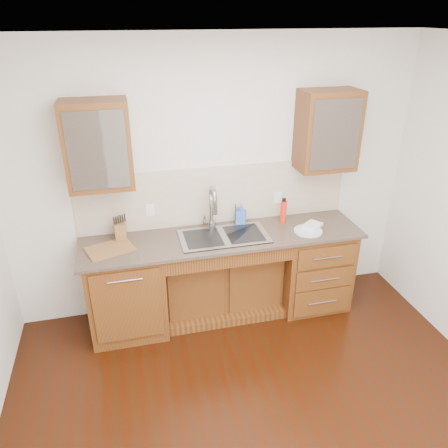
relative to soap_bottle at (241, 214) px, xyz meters
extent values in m
cube|color=black|center=(-0.24, -1.65, -1.06)|extent=(4.00, 3.50, 0.10)
cube|color=white|center=(-0.24, -1.65, 1.74)|extent=(4.00, 3.50, 0.10)
cube|color=silver|center=(-0.24, 0.15, 0.34)|extent=(4.00, 0.10, 2.70)
cube|color=#593014|center=(-1.19, -0.21, -0.57)|extent=(0.70, 0.62, 0.88)
cube|color=#593014|center=(-0.24, -0.12, -0.66)|extent=(1.20, 0.44, 0.70)
cube|color=#593014|center=(0.71, -0.21, -0.57)|extent=(0.70, 0.62, 0.88)
cube|color=#84705B|center=(-0.24, -0.23, -0.12)|extent=(2.70, 0.65, 0.03)
cube|color=beige|center=(-0.24, 0.09, 0.19)|extent=(2.70, 0.02, 0.59)
cube|color=#9E9EA5|center=(-0.24, -0.24, -0.19)|extent=(0.84, 0.46, 0.19)
cylinder|color=#999993|center=(-0.31, -0.01, 0.10)|extent=(0.04, 0.04, 0.40)
cylinder|color=#999993|center=(-0.06, 0.00, 0.02)|extent=(0.02, 0.02, 0.24)
cube|color=#593014|center=(-1.29, -0.07, 0.81)|extent=(0.55, 0.34, 0.75)
cube|color=#593014|center=(0.81, -0.07, 0.81)|extent=(0.55, 0.34, 0.75)
cube|color=white|center=(-0.89, 0.07, 0.11)|extent=(0.08, 0.01, 0.12)
cube|color=white|center=(0.41, 0.07, 0.11)|extent=(0.08, 0.01, 0.12)
imported|color=blue|center=(0.00, 0.00, 0.00)|extent=(0.12, 0.12, 0.21)
cylinder|color=red|center=(0.42, -0.08, 0.01)|extent=(0.08, 0.08, 0.23)
cylinder|color=silver|center=(0.58, -0.33, -0.10)|extent=(0.34, 0.34, 0.02)
cube|color=silver|center=(0.65, -0.28, -0.07)|extent=(0.24, 0.23, 0.03)
cube|color=#A56A2F|center=(-1.18, -0.05, -0.01)|extent=(0.10, 0.17, 0.18)
cube|color=#936946|center=(-1.29, -0.25, -0.09)|extent=(0.47, 0.39, 0.02)
imported|color=white|center=(-1.43, -0.07, 0.76)|extent=(0.12, 0.12, 0.10)
imported|color=silver|center=(-1.19, -0.07, 0.75)|extent=(0.11, 0.11, 0.08)
imported|color=white|center=(0.73, -0.07, 0.76)|extent=(0.16, 0.16, 0.11)
imported|color=white|center=(0.94, -0.07, 0.76)|extent=(0.14, 0.14, 0.10)
camera|label=1|loc=(-1.11, -3.80, 1.83)|focal=35.00mm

